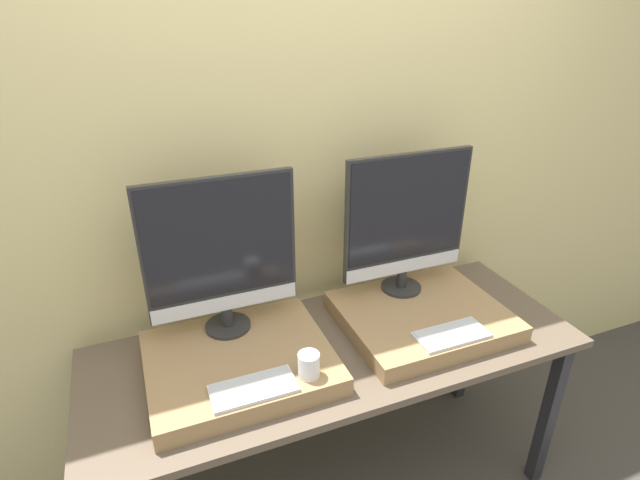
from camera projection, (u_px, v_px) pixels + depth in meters
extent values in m
cube|color=#DBC684|center=(297.00, 177.00, 1.96)|extent=(8.00, 0.04, 2.60)
cube|color=brown|center=(337.00, 348.00, 1.86)|extent=(1.82, 0.68, 0.03)
cube|color=#232328|center=(548.00, 414.00, 2.08)|extent=(0.05, 0.05, 0.75)
cube|color=#232328|center=(111.00, 436.00, 1.97)|extent=(0.05, 0.05, 0.75)
cube|color=#232328|center=(466.00, 338.00, 2.55)|extent=(0.05, 0.05, 0.75)
cube|color=#99754C|center=(240.00, 362.00, 1.71)|extent=(0.62, 0.52, 0.07)
cylinder|color=#282828|center=(228.00, 326.00, 1.83)|extent=(0.17, 0.17, 0.01)
cylinder|color=#282828|center=(227.00, 316.00, 1.82)|extent=(0.04, 0.04, 0.07)
cube|color=#282828|center=(220.00, 247.00, 1.69)|extent=(0.53, 0.02, 0.50)
cube|color=black|center=(220.00, 240.00, 1.67)|extent=(0.50, 0.00, 0.41)
cube|color=silver|center=(227.00, 303.00, 1.78)|extent=(0.52, 0.00, 0.06)
cube|color=silver|center=(253.00, 389.00, 1.54)|extent=(0.27, 0.12, 0.01)
cube|color=#B2B2B7|center=(253.00, 387.00, 1.54)|extent=(0.25, 0.11, 0.00)
cylinder|color=white|center=(309.00, 365.00, 1.58)|extent=(0.07, 0.07, 0.08)
cube|color=#99754C|center=(422.00, 316.00, 1.96)|extent=(0.62, 0.52, 0.07)
cylinder|color=#282828|center=(401.00, 287.00, 2.08)|extent=(0.17, 0.17, 0.01)
cylinder|color=#282828|center=(402.00, 278.00, 2.06)|extent=(0.04, 0.04, 0.07)
cube|color=#282828|center=(407.00, 215.00, 1.94)|extent=(0.53, 0.02, 0.50)
cube|color=black|center=(409.00, 209.00, 1.91)|extent=(0.50, 0.00, 0.41)
cube|color=silver|center=(405.00, 266.00, 2.02)|extent=(0.52, 0.00, 0.06)
cube|color=silver|center=(452.00, 335.00, 1.78)|extent=(0.27, 0.12, 0.01)
cube|color=#B2B2B7|center=(452.00, 333.00, 1.78)|extent=(0.25, 0.11, 0.00)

